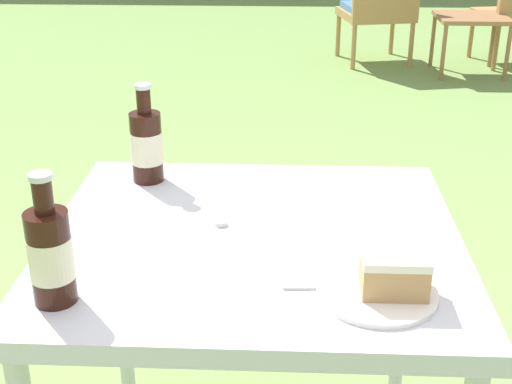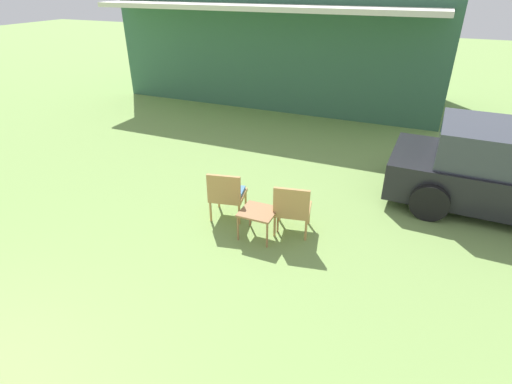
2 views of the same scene
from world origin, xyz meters
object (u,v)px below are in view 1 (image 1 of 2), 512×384
(garden_side_table, at_px, (472,23))
(cake_on_plate, at_px, (387,280))
(patio_table, at_px, (254,266))
(cola_bottle_near, at_px, (146,145))
(cola_bottle_far, at_px, (51,254))
(wicker_chair_cushioned, at_px, (379,6))

(garden_side_table, height_order, cake_on_plate, cake_on_plate)
(patio_table, height_order, cake_on_plate, cake_on_plate)
(garden_side_table, height_order, patio_table, patio_table)
(cake_on_plate, height_order, cola_bottle_near, cola_bottle_near)
(garden_side_table, bearing_deg, cola_bottle_near, -113.55)
(cake_on_plate, bearing_deg, patio_table, 137.94)
(cola_bottle_near, relative_size, cola_bottle_far, 1.00)
(wicker_chair_cushioned, relative_size, garden_side_table, 1.62)
(garden_side_table, distance_m, patio_table, 4.36)
(cake_on_plate, height_order, cola_bottle_far, cola_bottle_far)
(garden_side_table, bearing_deg, cake_on_plate, -105.16)
(cola_bottle_near, height_order, cola_bottle_far, same)
(garden_side_table, distance_m, cola_bottle_near, 4.21)
(wicker_chair_cushioned, relative_size, cola_bottle_near, 3.53)
(wicker_chair_cushioned, bearing_deg, cola_bottle_far, 65.09)
(wicker_chair_cushioned, relative_size, cake_on_plate, 3.95)
(garden_side_table, relative_size, cake_on_plate, 2.44)
(patio_table, xyz_separation_m, cola_bottle_far, (-0.32, -0.26, 0.16))
(garden_side_table, xyz_separation_m, cake_on_plate, (-1.17, -4.33, 0.36))
(cake_on_plate, bearing_deg, wicker_chair_cushioned, 83.62)
(patio_table, relative_size, cake_on_plate, 3.98)
(cola_bottle_near, bearing_deg, wicker_chair_cushioned, 76.16)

